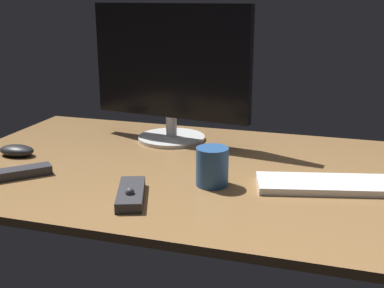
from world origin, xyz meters
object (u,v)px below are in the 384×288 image
computer_mouse (17,150)px  keyboard (343,185)px  monitor (171,69)px  media_remote (131,194)px  coffee_mug (212,167)px  tv_remote (19,173)px

computer_mouse → keyboard: bearing=-0.4°
monitor → media_remote: 54.23cm
media_remote → coffee_mug: bearing=112.3°
computer_mouse → tv_remote: (11.66, -15.20, -0.40)cm
computer_mouse → coffee_mug: (60.50, -5.84, 3.18)cm
keyboard → computer_mouse: computer_mouse is taller
monitor → computer_mouse: monitor is taller
tv_remote → coffee_mug: (48.84, 9.37, 3.58)cm
coffee_mug → tv_remote: bearing=-169.1°
monitor → tv_remote: 55.88cm
media_remote → monitor: bearing=168.7°
monitor → keyboard: monitor is taller
computer_mouse → coffee_mug: 60.87cm
keyboard → tv_remote: tv_remote is taller
keyboard → media_remote: (-46.54, -21.10, 0.35)cm
keyboard → monitor: bearing=139.0°
keyboard → coffee_mug: bearing=179.3°
keyboard → computer_mouse: bearing=167.2°
tv_remote → computer_mouse: bearing=82.5°
media_remote → tv_remote: (-33.28, 4.68, -0.04)cm
monitor → media_remote: bearing=-73.2°
monitor → computer_mouse: 52.20cm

